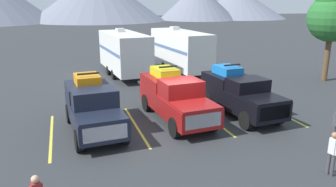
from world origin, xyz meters
TOP-DOWN VIEW (x-y plane):
  - ground_plane at (0.00, 0.00)m, footprint 240.00×240.00m
  - pickup_truck_a at (-3.96, 0.74)m, footprint 2.47×5.34m
  - pickup_truck_b at (0.15, 1.09)m, footprint 2.48×5.95m
  - pickup_truck_c at (3.66, 0.76)m, footprint 2.44×5.49m
  - lot_stripe_a at (-5.87, 0.69)m, footprint 0.12×5.50m
  - lot_stripe_b at (-1.96, 0.69)m, footprint 0.12×5.50m
  - lot_stripe_c at (1.96, 0.69)m, footprint 0.12×5.50m
  - lot_stripe_d at (5.87, 0.69)m, footprint 0.12×5.50m
  - camper_trailer_a at (-0.39, 11.82)m, footprint 3.11×8.39m
  - camper_trailer_b at (4.35, 11.83)m, footprint 3.00×9.05m
  - person_a at (3.46, -5.96)m, footprint 0.22×0.35m
  - tree_a at (13.74, 5.52)m, footprint 3.51×3.51m

SIDE VIEW (x-z plane):
  - ground_plane at x=0.00m, z-range 0.00..0.00m
  - lot_stripe_a at x=-5.87m, z-range 0.00..0.01m
  - lot_stripe_b at x=-1.96m, z-range 0.00..0.01m
  - lot_stripe_c at x=1.96m, z-range 0.00..0.01m
  - lot_stripe_d at x=5.87m, z-range 0.00..0.01m
  - person_a at x=3.46m, z-range 0.12..1.73m
  - pickup_truck_c at x=3.66m, z-range -0.11..2.46m
  - pickup_truck_a at x=-3.96m, z-range -0.10..2.51m
  - pickup_truck_b at x=0.15m, z-range -0.09..2.52m
  - camper_trailer_a at x=-0.39m, z-range 0.10..3.82m
  - camper_trailer_b at x=4.35m, z-range 0.10..3.84m
  - tree_a at x=13.74m, z-range 1.40..8.54m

